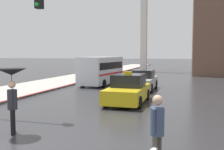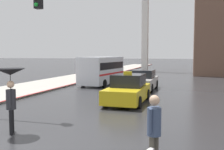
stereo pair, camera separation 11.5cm
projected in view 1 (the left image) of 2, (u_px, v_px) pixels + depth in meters
name	position (u px, v px, depth m)	size (l,w,h in m)	color
taxi	(128.00, 90.00, 14.11)	(1.91, 4.11, 1.69)	gold
sedan_red	(142.00, 81.00, 19.38)	(1.91, 4.25, 1.46)	#B7B2AD
ambulance_van	(101.00, 69.00, 22.36)	(2.59, 5.32, 2.38)	silver
pedestrian_with_umbrella	(12.00, 83.00, 8.44)	(0.97, 0.97, 2.15)	black
pedestrian_man	(157.00, 127.00, 5.83)	(0.39, 0.61, 1.71)	#4C473D
monument_cross	(144.00, 8.00, 39.22)	(7.45, 0.90, 16.93)	white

